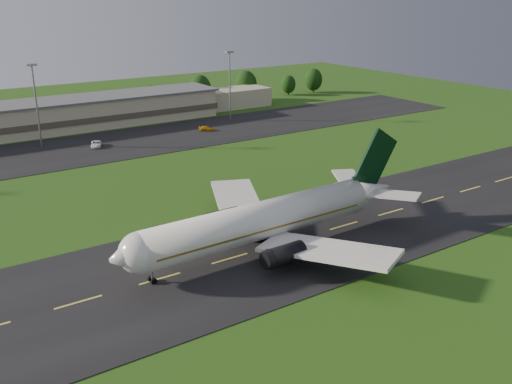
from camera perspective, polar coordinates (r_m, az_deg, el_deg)
ground at (r=78.45m, az=-9.58°, el=-8.61°), size 360.00×360.00×0.00m
taxiway at (r=78.43m, az=-9.59°, el=-8.57°), size 220.00×30.00×0.10m
apron at (r=143.29m, az=-21.76°, el=3.27°), size 260.00×30.00×0.10m
airliner at (r=84.07m, az=0.88°, el=-2.84°), size 51.26×42.17×15.57m
terminal at (r=166.75m, az=-21.69°, el=6.80°), size 145.00×16.00×8.40m
light_mast_centre at (r=149.34m, az=-21.20°, el=8.96°), size 2.40×1.20×20.35m
light_mast_east at (r=169.95m, az=-2.64°, el=11.35°), size 2.40×1.20×20.35m
tree_line at (r=180.25m, az=-17.07°, el=8.55°), size 197.03×9.43×10.51m
service_vehicle_c at (r=147.10m, az=-15.69°, el=4.64°), size 4.11×5.68×1.44m
service_vehicle_d at (r=159.13m, az=-4.95°, el=6.35°), size 4.60×3.91×1.26m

